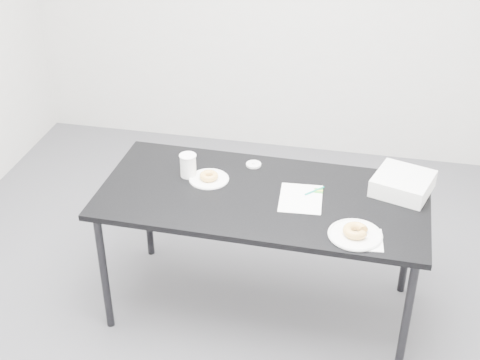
% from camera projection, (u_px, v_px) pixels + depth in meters
% --- Properties ---
extents(floor, '(4.00, 4.00, 0.00)m').
position_uv_depth(floor, '(226.00, 306.00, 3.89)').
color(floor, '#4E4D52').
rests_on(floor, ground).
extents(table, '(1.73, 0.84, 0.78)m').
position_uv_depth(table, '(263.00, 204.00, 3.51)').
color(table, black).
rests_on(table, floor).
extents(scorecard, '(0.23, 0.29, 0.00)m').
position_uv_depth(scorecard, '(301.00, 198.00, 3.44)').
color(scorecard, white).
rests_on(scorecard, table).
extents(logo_patch, '(0.05, 0.05, 0.00)m').
position_uv_depth(logo_patch, '(319.00, 191.00, 3.50)').
color(logo_patch, green).
rests_on(logo_patch, scorecard).
extents(pen, '(0.09, 0.10, 0.01)m').
position_uv_depth(pen, '(315.00, 191.00, 3.49)').
color(pen, '#0C8A76').
rests_on(pen, scorecard).
extents(napkin, '(0.20, 0.20, 0.00)m').
position_uv_depth(napkin, '(363.00, 239.00, 3.14)').
color(napkin, white).
rests_on(napkin, table).
extents(plate_near, '(0.26, 0.26, 0.01)m').
position_uv_depth(plate_near, '(355.00, 235.00, 3.16)').
color(plate_near, white).
rests_on(plate_near, napkin).
extents(donut_near, '(0.13, 0.13, 0.04)m').
position_uv_depth(donut_near, '(356.00, 231.00, 3.15)').
color(donut_near, gold).
rests_on(donut_near, plate_near).
extents(plate_far, '(0.21, 0.21, 0.01)m').
position_uv_depth(plate_far, '(209.00, 179.00, 3.60)').
color(plate_far, white).
rests_on(plate_far, table).
extents(donut_far, '(0.10, 0.10, 0.03)m').
position_uv_depth(donut_far, '(209.00, 176.00, 3.59)').
color(donut_far, gold).
rests_on(donut_far, plate_far).
extents(coffee_cup, '(0.09, 0.09, 0.13)m').
position_uv_depth(coffee_cup, '(188.00, 165.00, 3.60)').
color(coffee_cup, white).
rests_on(coffee_cup, table).
extents(cup_lid, '(0.08, 0.08, 0.01)m').
position_uv_depth(cup_lid, '(254.00, 164.00, 3.73)').
color(cup_lid, silver).
rests_on(cup_lid, table).
extents(bakery_box, '(0.35, 0.35, 0.09)m').
position_uv_depth(bakery_box, '(403.00, 183.00, 3.48)').
color(bakery_box, white).
rests_on(bakery_box, table).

